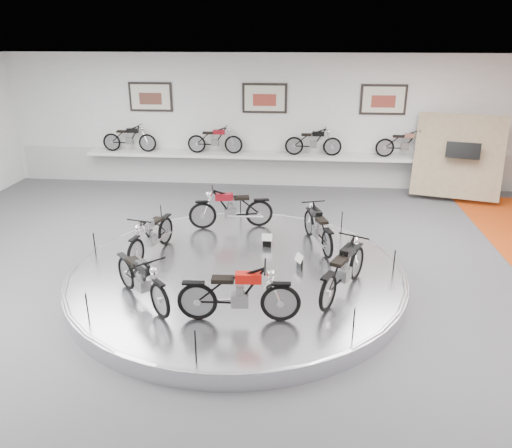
# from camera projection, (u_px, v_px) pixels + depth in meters

# --- Properties ---
(floor) EXTENTS (16.00, 16.00, 0.00)m
(floor) POSITION_uv_depth(u_px,v_px,m) (235.00, 290.00, 9.44)
(floor) COLOR #4C4C4F
(floor) RESTS_ON ground
(ceiling) EXTENTS (16.00, 16.00, 0.00)m
(ceiling) POSITION_uv_depth(u_px,v_px,m) (231.00, 69.00, 8.00)
(ceiling) COLOR white
(ceiling) RESTS_ON wall_back
(wall_back) EXTENTS (16.00, 0.00, 16.00)m
(wall_back) POSITION_uv_depth(u_px,v_px,m) (265.00, 122.00, 15.22)
(wall_back) COLOR white
(wall_back) RESTS_ON floor
(dado_band) EXTENTS (15.68, 0.04, 1.10)m
(dado_band) POSITION_uv_depth(u_px,v_px,m) (264.00, 168.00, 15.72)
(dado_band) COLOR #BCBCBA
(dado_band) RESTS_ON floor
(display_platform) EXTENTS (6.40, 6.40, 0.30)m
(display_platform) POSITION_uv_depth(u_px,v_px,m) (237.00, 275.00, 9.66)
(display_platform) COLOR silver
(display_platform) RESTS_ON floor
(platform_rim) EXTENTS (6.40, 6.40, 0.10)m
(platform_rim) POSITION_uv_depth(u_px,v_px,m) (237.00, 270.00, 9.62)
(platform_rim) COLOR #B2B2BA
(platform_rim) RESTS_ON display_platform
(shelf) EXTENTS (11.00, 0.55, 0.10)m
(shelf) POSITION_uv_depth(u_px,v_px,m) (264.00, 156.00, 15.30)
(shelf) COLOR silver
(shelf) RESTS_ON wall_back
(poster_left) EXTENTS (1.35, 0.06, 0.88)m
(poster_left) POSITION_uv_depth(u_px,v_px,m) (151.00, 97.00, 15.24)
(poster_left) COLOR beige
(poster_left) RESTS_ON wall_back
(poster_center) EXTENTS (1.35, 0.06, 0.88)m
(poster_center) POSITION_uv_depth(u_px,v_px,m) (265.00, 98.00, 14.93)
(poster_center) COLOR beige
(poster_center) RESTS_ON wall_back
(poster_right) EXTENTS (1.35, 0.06, 0.88)m
(poster_right) POSITION_uv_depth(u_px,v_px,m) (383.00, 100.00, 14.62)
(poster_right) COLOR beige
(poster_right) RESTS_ON wall_back
(display_panel) EXTENTS (2.56, 1.52, 2.30)m
(display_panel) POSITION_uv_depth(u_px,v_px,m) (458.00, 156.00, 14.16)
(display_panel) COLOR tan
(display_panel) RESTS_ON floor
(shelf_bike_a) EXTENTS (1.22, 0.43, 0.73)m
(shelf_bike_a) POSITION_uv_depth(u_px,v_px,m) (129.00, 140.00, 15.52)
(shelf_bike_a) COLOR black
(shelf_bike_a) RESTS_ON shelf
(shelf_bike_b) EXTENTS (1.22, 0.43, 0.73)m
(shelf_bike_b) POSITION_uv_depth(u_px,v_px,m) (215.00, 142.00, 15.28)
(shelf_bike_b) COLOR maroon
(shelf_bike_b) RESTS_ON shelf
(shelf_bike_c) EXTENTS (1.22, 0.43, 0.73)m
(shelf_bike_c) POSITION_uv_depth(u_px,v_px,m) (313.00, 143.00, 15.02)
(shelf_bike_c) COLOR black
(shelf_bike_c) RESTS_ON shelf
(shelf_bike_d) EXTENTS (1.22, 0.43, 0.73)m
(shelf_bike_d) POSITION_uv_depth(u_px,v_px,m) (405.00, 145.00, 14.78)
(shelf_bike_d) COLOR #AFAFB4
(shelf_bike_d) RESTS_ON shelf
(bike_a) EXTENTS (0.96, 1.60, 0.89)m
(bike_a) POSITION_uv_depth(u_px,v_px,m) (318.00, 226.00, 10.46)
(bike_a) COLOR black
(bike_a) RESTS_ON display_platform
(bike_b) EXTENTS (1.73, 0.92, 0.97)m
(bike_b) POSITION_uv_depth(u_px,v_px,m) (231.00, 208.00, 11.44)
(bike_b) COLOR maroon
(bike_b) RESTS_ON display_platform
(bike_c) EXTENTS (0.86, 1.63, 0.91)m
(bike_c) POSITION_uv_depth(u_px,v_px,m) (151.00, 235.00, 10.00)
(bike_c) COLOR #AFAFB4
(bike_c) RESTS_ON display_platform
(bike_d) EXTENTS (1.46, 1.48, 0.91)m
(bike_d) POSITION_uv_depth(u_px,v_px,m) (142.00, 278.00, 8.25)
(bike_d) COLOR black
(bike_d) RESTS_ON display_platform
(bike_e) EXTENTS (1.67, 0.67, 0.96)m
(bike_e) POSITION_uv_depth(u_px,v_px,m) (239.00, 293.00, 7.72)
(bike_e) COLOR red
(bike_e) RESTS_ON display_platform
(bike_f) EXTENTS (1.23, 1.72, 0.96)m
(bike_f) POSITION_uv_depth(u_px,v_px,m) (344.00, 269.00, 8.52)
(bike_f) COLOR black
(bike_f) RESTS_ON display_platform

